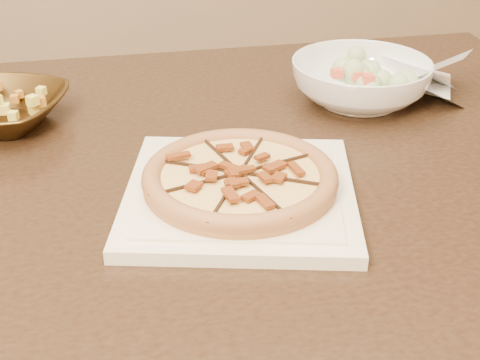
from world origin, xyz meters
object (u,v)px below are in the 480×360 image
Objects in this scene: pizza at (240,177)px; salad_bowl at (360,82)px; dining_table at (154,218)px; plate at (240,193)px.

pizza is 1.07× the size of salad_bowl.
salad_bowl reaches higher than pizza.
salad_bowl is (0.27, 0.27, 0.00)m from pizza.
pizza is at bearing -50.36° from dining_table.
dining_table is at bearing -158.66° from salad_bowl.
salad_bowl reaches higher than plate.
dining_table is 4.27× the size of plate.
dining_table is 0.42m from salad_bowl.
dining_table is 0.20m from pizza.
plate is 0.39m from salad_bowl.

